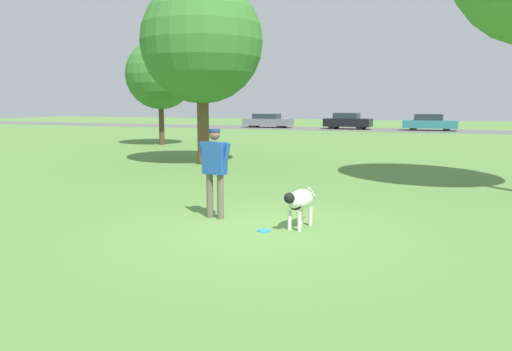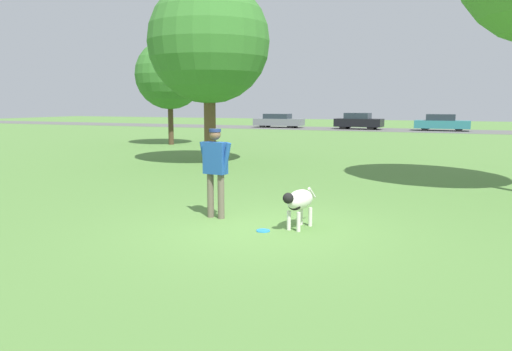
# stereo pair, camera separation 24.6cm
# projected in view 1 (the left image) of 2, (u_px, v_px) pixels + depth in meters

# --- Properties ---
(ground_plane) EXTENTS (120.00, 120.00, 0.00)m
(ground_plane) POSITION_uv_depth(u_px,v_px,m) (258.00, 228.00, 8.99)
(ground_plane) COLOR #56843D
(far_road_strip) EXTENTS (120.00, 6.00, 0.01)m
(far_road_strip) POSITION_uv_depth(u_px,v_px,m) (413.00, 130.00, 41.11)
(far_road_strip) COLOR #5B5B59
(far_road_strip) RESTS_ON ground_plane
(person) EXTENTS (0.73, 0.27, 1.75)m
(person) POSITION_uv_depth(u_px,v_px,m) (215.00, 165.00, 9.64)
(person) COLOR #665B4C
(person) RESTS_ON ground_plane
(dog) EXTENTS (0.46, 1.15, 0.71)m
(dog) POSITION_uv_depth(u_px,v_px,m) (299.00, 201.00, 8.92)
(dog) COLOR silver
(dog) RESTS_ON ground_plane
(frisbee) EXTENTS (0.24, 0.24, 0.02)m
(frisbee) POSITION_uv_depth(u_px,v_px,m) (264.00, 231.00, 8.78)
(frisbee) COLOR #268CE5
(frisbee) RESTS_ON ground_plane
(tree_near_left) EXTENTS (4.40, 4.40, 6.62)m
(tree_near_left) POSITION_uv_depth(u_px,v_px,m) (202.00, 42.00, 17.86)
(tree_near_left) COLOR brown
(tree_near_left) RESTS_ON ground_plane
(tree_far_left) EXTENTS (3.68, 3.68, 5.59)m
(tree_far_left) POSITION_uv_depth(u_px,v_px,m) (160.00, 75.00, 26.50)
(tree_far_left) COLOR #4C3826
(tree_far_left) RESTS_ON ground_plane
(parked_car_grey) EXTENTS (4.50, 1.85, 1.27)m
(parked_car_grey) POSITION_uv_depth(u_px,v_px,m) (268.00, 121.00, 45.83)
(parked_car_grey) COLOR slate
(parked_car_grey) RESTS_ON ground_plane
(parked_car_black) EXTENTS (4.06, 1.94, 1.41)m
(parked_car_black) POSITION_uv_depth(u_px,v_px,m) (348.00, 121.00, 43.15)
(parked_car_black) COLOR black
(parked_car_black) RESTS_ON ground_plane
(parked_car_teal) EXTENTS (4.26, 1.71, 1.36)m
(parked_car_teal) POSITION_uv_depth(u_px,v_px,m) (430.00, 123.00, 40.77)
(parked_car_teal) COLOR teal
(parked_car_teal) RESTS_ON ground_plane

